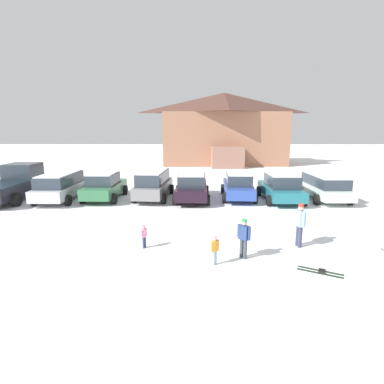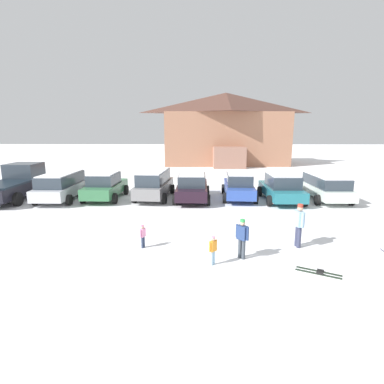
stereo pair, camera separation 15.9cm
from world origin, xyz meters
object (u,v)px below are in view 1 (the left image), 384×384
at_px(parked_white_suv, 324,186).
at_px(parked_teal_hatchback, 281,187).
at_px(pair_of_skis, 321,272).
at_px(parked_black_sedan, 192,187).
at_px(skier_child_in_orange_jacket, 215,249).
at_px(skier_child_in_pink_snowsuit, 144,235).
at_px(ski_lodge, 223,128).
at_px(skier_adult_in_blue_parka, 300,223).
at_px(skier_teen_in_navy_coat, 244,236).
at_px(parked_blue_hatchback, 238,185).
at_px(parked_grey_wagon, 154,184).
at_px(parked_green_coupe, 104,186).
at_px(parked_silver_wagon, 61,185).
at_px(pickup_truck, 16,183).

bearing_deg(parked_white_suv, parked_teal_hatchback, -171.01).
bearing_deg(pair_of_skis, parked_black_sedan, 112.84).
distance_m(skier_child_in_orange_jacket, skier_child_in_pink_snowsuit, 2.91).
xyz_separation_m(parked_teal_hatchback, pair_of_skis, (-1.42, -9.51, -0.83)).
xyz_separation_m(ski_lodge, skier_adult_in_blue_parka, (0.27, -27.73, -3.49)).
relative_size(ski_lodge, parked_teal_hatchback, 3.51).
height_order(skier_adult_in_blue_parka, pair_of_skis, skier_adult_in_blue_parka).
height_order(parked_black_sedan, parked_teal_hatchback, parked_teal_hatchback).
distance_m(skier_child_in_orange_jacket, skier_teen_in_navy_coat, 1.16).
xyz_separation_m(parked_blue_hatchback, skier_teen_in_navy_coat, (-1.13, -9.14, -0.04)).
relative_size(ski_lodge, skier_child_in_pink_snowsuit, 17.44).
xyz_separation_m(parked_grey_wagon, parked_teal_hatchback, (7.96, -0.68, -0.11)).
distance_m(ski_lodge, skier_teen_in_navy_coat, 29.11).
bearing_deg(parked_white_suv, skier_teen_in_navy_coat, -126.15).
relative_size(parked_teal_hatchback, skier_child_in_pink_snowsuit, 4.96).
xyz_separation_m(parked_grey_wagon, skier_child_in_orange_jacket, (3.27, -9.66, -0.40)).
relative_size(parked_blue_hatchback, skier_child_in_pink_snowsuit, 5.12).
distance_m(ski_lodge, parked_green_coupe, 22.32).
height_order(parked_grey_wagon, parked_blue_hatchback, parked_grey_wagon).
xyz_separation_m(parked_blue_hatchback, parked_teal_hatchback, (2.54, -0.68, 0.02)).
xyz_separation_m(parked_silver_wagon, skier_child_in_orange_jacket, (9.01, -9.15, -0.36)).
height_order(pickup_truck, skier_child_in_pink_snowsuit, pickup_truck).
height_order(parked_teal_hatchback, skier_teen_in_navy_coat, parked_teal_hatchback).
bearing_deg(pickup_truck, parked_blue_hatchback, 0.46).
bearing_deg(parked_teal_hatchback, pickup_truck, 178.08).
height_order(parked_white_suv, skier_adult_in_blue_parka, skier_adult_in_blue_parka).
bearing_deg(skier_teen_in_navy_coat, skier_adult_in_blue_parka, 25.35).
bearing_deg(parked_white_suv, ski_lodge, 102.74).
xyz_separation_m(parked_teal_hatchback, parked_white_suv, (2.84, 0.45, 0.01)).
bearing_deg(parked_white_suv, parked_green_coupe, -179.86).
height_order(parked_teal_hatchback, pickup_truck, pickup_truck).
xyz_separation_m(parked_silver_wagon, skier_child_in_pink_snowsuit, (6.46, -7.74, -0.42)).
distance_m(parked_white_suv, pickup_truck, 19.59).
height_order(ski_lodge, parked_black_sedan, ski_lodge).
relative_size(parked_grey_wagon, skier_child_in_orange_jacket, 4.81).
bearing_deg(skier_child_in_orange_jacket, parked_grey_wagon, 108.69).
bearing_deg(parked_black_sedan, parked_green_coupe, 177.92).
distance_m(ski_lodge, parked_grey_wagon, 20.94).
distance_m(parked_black_sedan, skier_child_in_orange_jacket, 9.24).
bearing_deg(parked_teal_hatchback, skier_child_in_pink_snowsuit, -133.71).
distance_m(parked_white_suv, skier_teen_in_navy_coat, 11.04).
distance_m(parked_grey_wagon, parked_blue_hatchback, 5.42).
distance_m(parked_black_sedan, parked_teal_hatchback, 5.52).
bearing_deg(skier_adult_in_blue_parka, pickup_truck, 152.64).
bearing_deg(skier_child_in_orange_jacket, skier_child_in_pink_snowsuit, 151.10).
xyz_separation_m(parked_white_suv, skier_child_in_pink_snowsuit, (-10.08, -8.02, -0.36)).
height_order(parked_silver_wagon, parked_green_coupe, parked_silver_wagon).
xyz_separation_m(parked_teal_hatchback, skier_teen_in_navy_coat, (-3.67, -8.47, -0.06)).
bearing_deg(ski_lodge, pickup_truck, -127.33).
bearing_deg(parked_grey_wagon, parked_teal_hatchback, -4.89).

